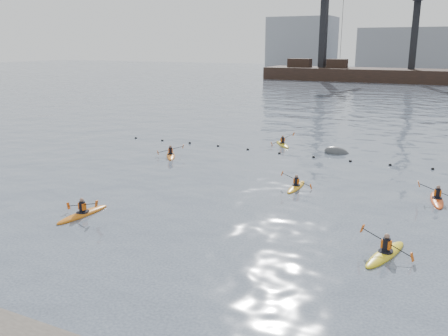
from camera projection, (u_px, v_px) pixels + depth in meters
The scene contains 11 objects.
ground at pixel (143, 265), 19.92m from camera, with size 400.00×400.00×0.00m, color #343C4C.
float_line at pixel (297, 155), 39.67m from camera, with size 33.24×0.73×0.24m.
barge_pier at pixel (410, 74), 114.92m from camera, with size 72.00×19.30×29.50m.
skyline at pixel (434, 43), 146.94m from camera, with size 141.00×28.00×22.00m.
kayaker_0 at pixel (83, 213), 25.72m from camera, with size 2.38×3.56×1.19m.
kayaker_1 at pixel (385, 253), 20.83m from camera, with size 2.43×3.69×1.29m.
kayaker_2 at pixel (171, 155), 39.31m from camera, with size 2.36×3.10×1.10m.
kayaker_3 at pixel (296, 186), 30.68m from camera, with size 2.11×3.07×1.12m.
kayaker_4 at pixel (437, 199), 28.08m from camera, with size 2.35×3.48×1.26m.
kayaker_5 at pixel (282, 144), 43.66m from camera, with size 2.43×2.99×1.26m.
mooring_buoy at pixel (337, 153), 40.44m from camera, with size 2.15×1.27×1.07m, color #404346.
Camera 1 is at (11.15, -14.82, 9.01)m, focal length 38.00 mm.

